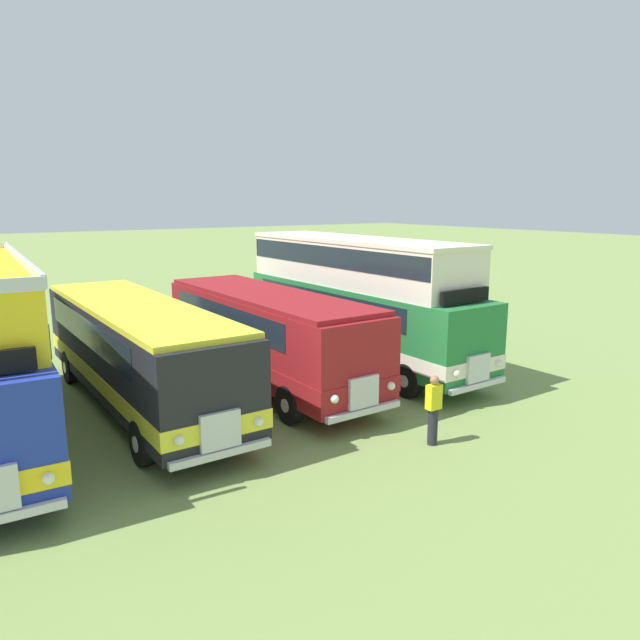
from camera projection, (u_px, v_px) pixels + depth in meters
name	position (u px, v px, depth m)	size (l,w,h in m)	color
bus_sixth_in_row	(137.00, 347.00, 16.52)	(2.63, 10.91, 2.99)	black
bus_seventh_in_row	(267.00, 332.00, 18.46)	(2.68, 9.73, 2.99)	maroon
bus_eighth_in_row	(356.00, 295.00, 20.96)	(2.73, 11.04, 4.49)	#237538
marshal_person	(433.00, 409.00, 14.09)	(0.36, 0.24, 1.73)	#23232D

